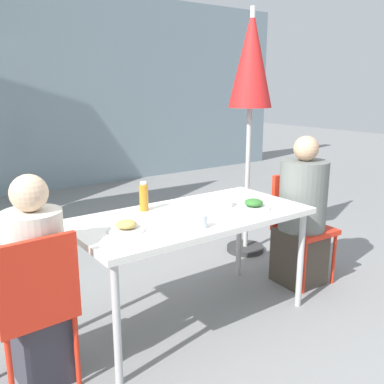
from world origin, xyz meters
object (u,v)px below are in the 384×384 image
(person_left, at_px, (38,287))
(person_right, at_px, (302,216))
(chair_right, at_px, (298,218))
(closed_umbrella, at_px, (251,70))
(drinking_cup, at_px, (201,221))
(chair_left, at_px, (34,301))
(salad_bowl, at_px, (220,202))
(bottle, at_px, (144,197))

(person_left, distance_m, person_right, 2.08)
(chair_right, distance_m, closed_umbrella, 1.38)
(chair_right, bearing_deg, drinking_cup, 16.30)
(person_right, distance_m, drinking_cup, 1.20)
(chair_left, relative_size, drinking_cup, 11.03)
(person_right, height_order, salad_bowl, person_right)
(person_left, relative_size, drinking_cup, 14.49)
(person_left, relative_size, chair_right, 1.31)
(chair_right, relative_size, drinking_cup, 11.03)
(closed_umbrella, height_order, bottle, closed_umbrella)
(drinking_cup, xyz_separation_m, salad_bowl, (0.39, 0.30, -0.01))
(person_left, xyz_separation_m, bottle, (0.82, 0.30, 0.30))
(person_right, bearing_deg, drinking_cup, 13.26)
(chair_left, distance_m, closed_umbrella, 2.67)
(salad_bowl, bearing_deg, person_right, -7.27)
(chair_right, relative_size, closed_umbrella, 0.39)
(closed_umbrella, height_order, salad_bowl, closed_umbrella)
(person_left, bearing_deg, chair_right, -0.95)
(person_left, xyz_separation_m, closed_umbrella, (2.19, 0.74, 1.17))
(bottle, relative_size, drinking_cup, 2.51)
(person_left, relative_size, closed_umbrella, 0.52)
(chair_left, bearing_deg, salad_bowl, 4.27)
(chair_left, bearing_deg, bottle, 21.31)
(chair_right, relative_size, salad_bowl, 5.20)
(person_right, bearing_deg, person_left, 3.02)
(person_left, distance_m, drinking_cup, 0.98)
(person_right, height_order, drinking_cup, person_right)
(chair_right, relative_size, person_right, 0.73)
(person_right, relative_size, bottle, 6.02)
(bottle, bearing_deg, person_left, -159.84)
(chair_left, distance_m, person_left, 0.10)
(bottle, bearing_deg, chair_left, -156.16)
(person_left, bearing_deg, closed_umbrella, 16.19)
(closed_umbrella, xyz_separation_m, salad_bowl, (-0.88, -0.66, -0.93))
(person_left, bearing_deg, bottle, 17.63)
(bottle, xyz_separation_m, salad_bowl, (0.49, -0.22, -0.07))
(person_left, distance_m, bottle, 0.93)
(chair_left, distance_m, bottle, 1.01)
(chair_left, height_order, person_right, person_right)
(closed_umbrella, height_order, drinking_cup, closed_umbrella)
(chair_left, relative_size, bottle, 4.39)
(drinking_cup, bearing_deg, chair_left, 172.01)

